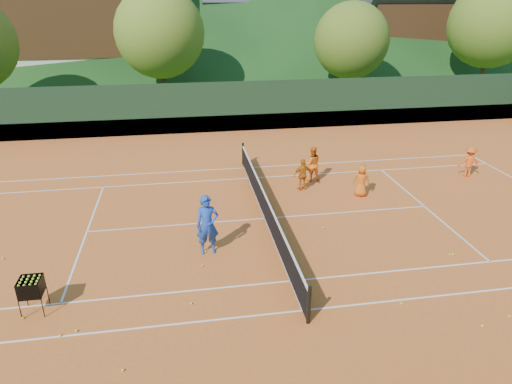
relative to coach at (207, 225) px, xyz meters
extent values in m
plane|color=#2A4B17|center=(2.26, 2.09, -1.01)|extent=(400.00, 400.00, 0.00)
cube|color=#CA5C20|center=(2.26, 2.09, -1.00)|extent=(40.00, 24.00, 0.02)
imported|color=#1C46B8|center=(0.00, 0.00, 0.00)|extent=(0.77, 0.54, 1.99)
imported|color=orange|center=(4.99, 5.49, -0.20)|extent=(0.78, 0.62, 1.59)
imported|color=orange|center=(4.31, 4.51, -0.30)|extent=(0.84, 0.42, 1.38)
imported|color=orange|center=(6.53, 3.51, -0.32)|extent=(0.77, 0.64, 1.35)
imported|color=#FB5716|center=(12.18, 4.80, -0.29)|extent=(1.02, 0.73, 1.42)
sphere|color=#C9E726|center=(-6.44, 0.63, -0.96)|extent=(0.07, 0.07, 0.07)
sphere|color=#C9E726|center=(-0.11, 0.01, -0.96)|extent=(0.07, 0.07, 0.07)
sphere|color=#C9E726|center=(7.63, -1.46, -0.96)|extent=(0.07, 0.07, 0.07)
sphere|color=#C9E726|center=(7.47, -4.53, -0.96)|extent=(0.07, 0.07, 0.07)
sphere|color=#C9E726|center=(-2.24, -4.80, -0.96)|extent=(0.07, 0.07, 0.07)
sphere|color=#C9E726|center=(-4.96, -2.53, -0.96)|extent=(0.07, 0.07, 0.07)
sphere|color=#C9E726|center=(-0.25, -0.81, -0.96)|extent=(0.07, 0.07, 0.07)
sphere|color=#C9E726|center=(-3.86, -3.39, -0.96)|extent=(0.07, 0.07, 0.07)
sphere|color=#C9E726|center=(7.73, -1.47, -0.96)|extent=(0.07, 0.07, 0.07)
sphere|color=#C9E726|center=(-3.50, -3.28, -0.96)|extent=(0.07, 0.07, 0.07)
sphere|color=#C9E726|center=(-0.66, -2.65, -0.96)|extent=(0.07, 0.07, 0.07)
sphere|color=#C9E726|center=(4.16, 0.97, -0.96)|extent=(0.07, 0.07, 0.07)
sphere|color=#C9E726|center=(6.55, -4.76, -0.96)|extent=(0.07, 0.07, 0.07)
sphere|color=#C9E726|center=(4.95, -3.58, -0.96)|extent=(0.07, 0.07, 0.07)
cube|color=white|center=(2.26, -3.39, -0.99)|extent=(23.77, 0.06, 0.00)
cube|color=white|center=(2.26, 7.58, -0.99)|extent=(23.77, 0.06, 0.00)
cube|color=white|center=(2.26, -2.02, -0.99)|extent=(23.77, 0.06, 0.00)
cube|color=silver|center=(2.26, 6.21, -0.99)|extent=(23.77, 0.06, 0.00)
cube|color=white|center=(-4.14, 2.09, -0.99)|extent=(0.06, 8.23, 0.00)
cube|color=white|center=(8.66, 2.09, -0.99)|extent=(0.06, 8.23, 0.00)
cube|color=silver|center=(2.26, 2.09, -0.99)|extent=(12.80, 0.06, 0.00)
cube|color=white|center=(2.26, 2.09, -0.99)|extent=(0.06, 10.97, 0.00)
cube|color=black|center=(2.26, 2.09, -0.54)|extent=(0.03, 11.97, 0.90)
cube|color=white|center=(2.26, 2.09, -0.07)|extent=(0.05, 11.97, 0.06)
cylinder|color=black|center=(2.26, -3.89, -0.44)|extent=(0.10, 0.10, 1.10)
cylinder|color=black|center=(2.26, 8.08, -0.44)|extent=(0.10, 0.10, 1.10)
cube|color=black|center=(2.26, 14.09, 0.51)|extent=(40.00, 0.05, 3.00)
cube|color=#185524|center=(2.26, 14.09, -0.49)|extent=(40.40, 0.05, 1.00)
cylinder|color=black|center=(-4.98, -2.54, -0.72)|extent=(0.02, 0.02, 0.55)
cylinder|color=black|center=(-4.43, -2.54, -0.72)|extent=(0.02, 0.02, 0.55)
cylinder|color=black|center=(-4.98, -1.99, -0.72)|extent=(0.02, 0.02, 0.55)
cylinder|color=black|center=(-4.43, -1.99, -0.72)|extent=(0.02, 0.02, 0.55)
cube|color=black|center=(-4.70, -2.27, -0.44)|extent=(0.55, 0.55, 0.02)
cube|color=black|center=(-4.70, -2.54, -0.22)|extent=(0.55, 0.02, 0.45)
cube|color=black|center=(-4.70, -1.99, -0.22)|extent=(0.55, 0.02, 0.45)
cube|color=black|center=(-4.98, -2.27, -0.22)|extent=(0.02, 0.55, 0.45)
cube|color=black|center=(-4.43, -2.27, -0.22)|extent=(0.02, 0.55, 0.45)
sphere|color=#CCE526|center=(-4.91, -2.47, -0.03)|extent=(0.07, 0.07, 0.07)
sphere|color=#CCE526|center=(-4.91, -2.33, -0.03)|extent=(0.07, 0.07, 0.07)
sphere|color=#CCE526|center=(-4.91, -2.20, -0.03)|extent=(0.07, 0.07, 0.07)
sphere|color=#CCE526|center=(-4.91, -2.06, -0.03)|extent=(0.07, 0.07, 0.07)
sphere|color=#CCE526|center=(-4.77, -2.47, -0.03)|extent=(0.07, 0.07, 0.07)
sphere|color=#CCE526|center=(-4.77, -2.33, -0.03)|extent=(0.07, 0.07, 0.07)
sphere|color=#CCE526|center=(-4.77, -2.20, -0.03)|extent=(0.07, 0.07, 0.07)
sphere|color=#CCE526|center=(-4.77, -2.06, -0.03)|extent=(0.07, 0.07, 0.07)
sphere|color=#CCE526|center=(-4.63, -2.47, -0.03)|extent=(0.07, 0.07, 0.07)
sphere|color=#CCE526|center=(-4.63, -2.33, -0.03)|extent=(0.07, 0.07, 0.07)
sphere|color=#CCE526|center=(-4.63, -2.20, -0.03)|extent=(0.07, 0.07, 0.07)
sphere|color=#CCE526|center=(-4.63, -2.06, -0.03)|extent=(0.07, 0.07, 0.07)
sphere|color=#CCE526|center=(-4.50, -2.47, -0.03)|extent=(0.07, 0.07, 0.07)
sphere|color=#CCE526|center=(-4.50, -2.33, -0.03)|extent=(0.07, 0.07, 0.07)
sphere|color=#CCE526|center=(-4.50, -2.20, -0.03)|extent=(0.07, 0.07, 0.07)
sphere|color=#CCE526|center=(-4.50, -2.06, -0.03)|extent=(0.07, 0.07, 0.07)
cube|color=beige|center=(-7.74, 32.09, 0.43)|extent=(12.00, 9.00, 2.88)
cube|color=#3A2110|center=(-7.74, 32.09, 4.11)|extent=(12.24, 9.18, 4.48)
cube|color=beige|center=(8.26, 36.09, 0.25)|extent=(11.00, 8.00, 2.52)
cube|color=#3A1E0F|center=(8.26, 36.09, 3.47)|extent=(11.22, 8.16, 3.92)
cube|color=#3C3C43|center=(8.26, 36.09, 6.03)|extent=(12.65, 8.82, 8.82)
cube|color=beige|center=(22.26, 32.09, 0.34)|extent=(10.00, 8.00, 2.70)
cube|color=#381E0F|center=(22.26, 32.09, 3.79)|extent=(10.20, 8.16, 4.20)
cylinder|color=#3E2918|center=(-1.74, 22.09, 0.43)|extent=(0.36, 0.36, 2.88)
sphere|color=#4B761F|center=(-1.74, 22.09, 4.19)|extent=(6.40, 6.40, 6.40)
cylinder|color=#3C2518|center=(12.26, 21.09, 0.25)|extent=(0.36, 0.36, 2.52)
sphere|color=#42691C|center=(12.26, 21.09, 3.54)|extent=(5.60, 5.60, 5.60)
cylinder|color=#422A1A|center=(24.26, 22.09, 0.52)|extent=(0.36, 0.36, 3.06)
sphere|color=#436C1C|center=(24.26, 22.09, 4.51)|extent=(6.80, 6.80, 6.80)
camera|label=1|loc=(-0.58, -12.87, 6.69)|focal=32.00mm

